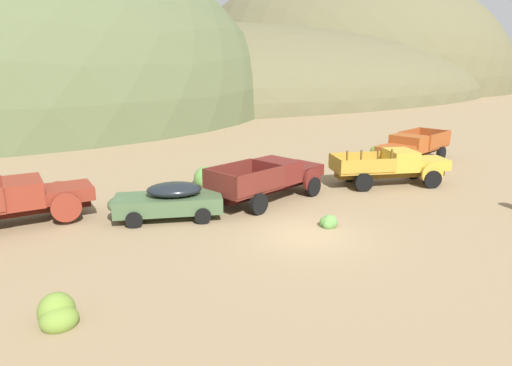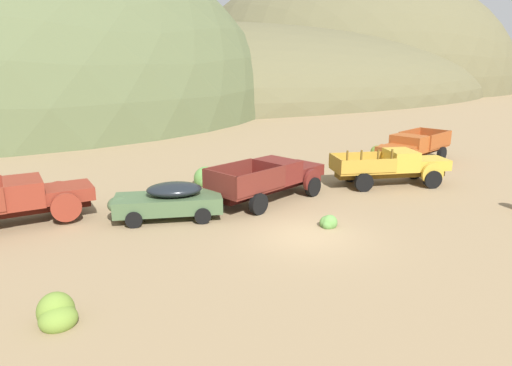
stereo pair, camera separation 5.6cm
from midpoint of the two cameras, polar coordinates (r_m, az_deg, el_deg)
ground_plane at (r=18.08m, az=6.13°, el=-6.46°), size 300.00×300.00×0.00m
hill_distant at (r=75.50m, az=-27.91°, el=8.30°), size 71.27×78.70×48.81m
hill_far_right at (r=79.18m, az=-3.23°, el=10.23°), size 107.77×51.50×24.70m
hill_center at (r=115.65m, az=10.82°, el=11.51°), size 78.81×71.32×54.15m
truck_rust_red at (r=21.22m, az=-27.25°, el=-1.87°), size 6.55×2.78×1.91m
car_weathered_green at (r=19.93m, az=-11.21°, el=-2.12°), size 5.00×3.04×1.57m
truck_oxblood at (r=22.44m, az=2.30°, el=0.64°), size 6.71×4.12×1.91m
truck_faded_yellow at (r=26.06m, az=17.03°, el=1.97°), size 6.50×3.73×2.16m
truck_oxide_orange at (r=31.53m, az=18.32°, el=4.09°), size 6.77×4.09×1.91m
bush_between_trucks at (r=34.13m, az=14.76°, el=3.78°), size 1.13×0.94×0.86m
bush_front_right at (r=25.16m, az=-6.30°, el=0.48°), size 1.27×1.23×1.27m
bush_lone_scrub at (r=19.05m, az=8.83°, el=-4.90°), size 0.70×0.66×0.64m
bush_back_edge at (r=13.38m, az=-23.38°, el=-14.67°), size 0.98×1.17×1.01m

